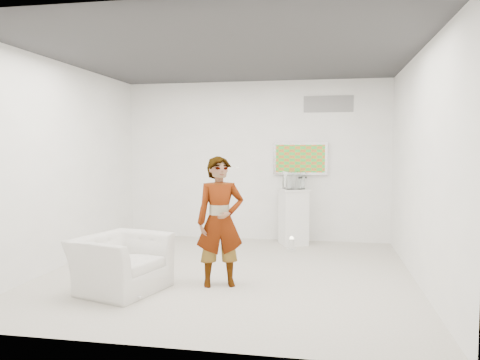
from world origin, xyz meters
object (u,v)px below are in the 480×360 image
Objects in this scene: pedestal at (293,217)px; floor_uplight at (292,244)px; person at (220,221)px; armchair at (121,263)px; tv at (300,158)px.

pedestal is 0.74m from floor_uplight.
pedestal is at bearing 54.99° from person.
armchair is 1.03× the size of pedestal.
person is 6.62× the size of floor_uplight.
floor_uplight is at bearing -20.72° from armchair.
floor_uplight is at bearing 50.32° from person.
person is 1.63× the size of pedestal.
pedestal reaches higher than floor_uplight.
person reaches higher than armchair.
tv is 4.18m from armchair.
tv is 3.24m from person.
person is 2.84m from pedestal.
tv reaches higher than pedestal.
pedestal is (0.74, 2.72, -0.32)m from person.
tv is 0.99× the size of pedestal.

